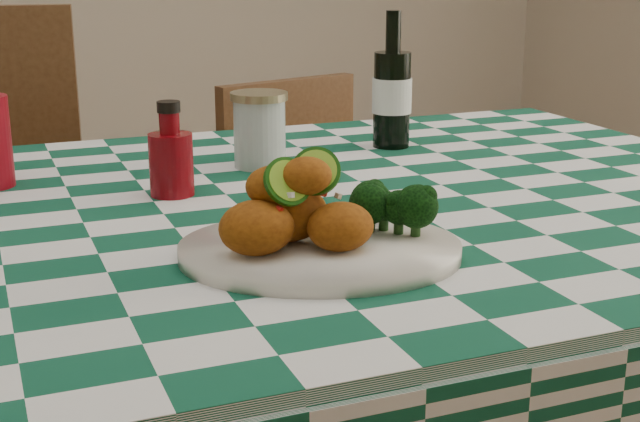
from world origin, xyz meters
name	(u,v)px	position (x,y,z in m)	size (l,w,h in m)	color
plate	(320,251)	(0.02, -0.24, 0.80)	(0.31, 0.24, 0.02)	silver
fried_chicken_pile	(303,202)	(0.00, -0.24, 0.85)	(0.15, 0.11, 0.10)	#984D0E
broccoli_side	(385,208)	(0.11, -0.23, 0.83)	(0.08, 0.08, 0.06)	black
ketchup_bottle	(171,149)	(-0.07, 0.09, 0.85)	(0.06, 0.06, 0.13)	#6A050B
mason_jar	(260,130)	(0.10, 0.21, 0.85)	(0.09, 0.09, 0.12)	#B2BCBA
beer_bottle	(392,80)	(0.36, 0.27, 0.90)	(0.07, 0.07, 0.23)	black
wooden_chair_right	(333,265)	(0.43, 0.70, 0.41)	(0.38, 0.40, 0.83)	#472814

